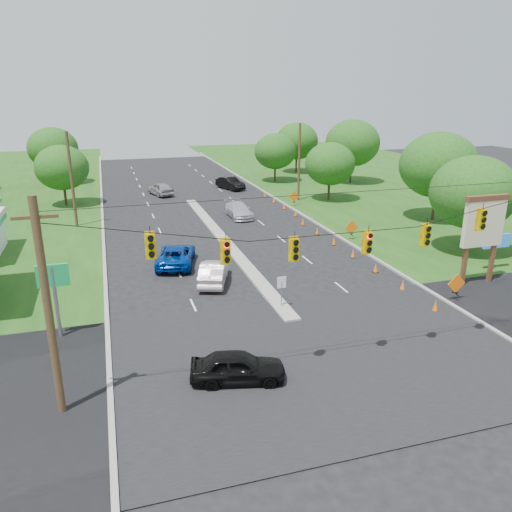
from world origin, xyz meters
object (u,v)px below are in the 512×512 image
object	(u,v)px
white_sedan	(214,272)
blue_pickup	(176,255)
black_sedan	(238,367)
pylon_sign	(485,226)

from	to	relation	value
white_sedan	blue_pickup	world-z (taller)	blue_pickup
black_sedan	blue_pickup	bearing A→B (deg)	14.30
blue_pickup	black_sedan	bearing A→B (deg)	105.43
pylon_sign	black_sedan	xyz separation A→B (m)	(-18.85, -7.08, -3.27)
black_sedan	white_sedan	xyz separation A→B (m)	(1.57, 12.28, 0.04)
black_sedan	white_sedan	distance (m)	12.38
pylon_sign	blue_pickup	size ratio (longest dim) A/B	1.10
pylon_sign	white_sedan	distance (m)	18.33
pylon_sign	black_sedan	world-z (taller)	pylon_sign
pylon_sign	white_sedan	xyz separation A→B (m)	(-17.28, 5.19, -3.23)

